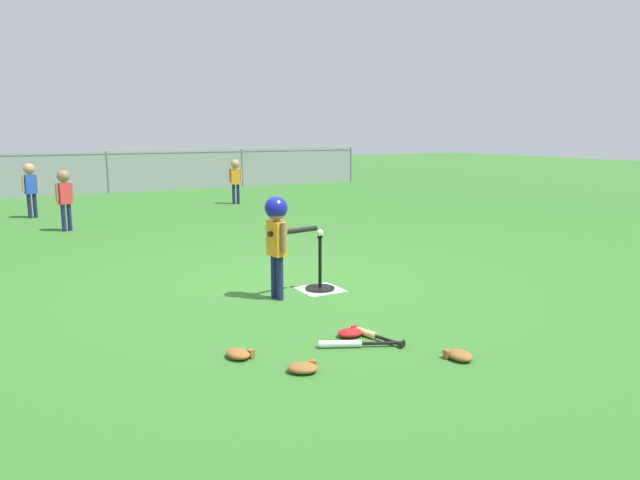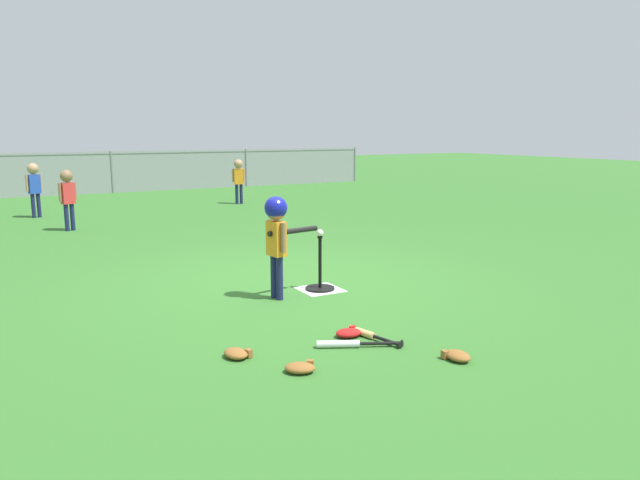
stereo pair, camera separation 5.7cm
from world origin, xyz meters
name	(u,v)px [view 1 (the left image)]	position (x,y,z in m)	size (l,w,h in m)	color
ground_plane	(295,282)	(0.00, 0.00, 0.00)	(60.00, 60.00, 0.00)	#336B28
home_plate	(320,289)	(0.07, -0.44, 0.00)	(0.44, 0.44, 0.01)	white
batting_tee	(320,282)	(0.07, -0.44, 0.09)	(0.32, 0.32, 0.59)	black
baseball_on_tee	(320,233)	(0.07, -0.44, 0.63)	(0.07, 0.07, 0.07)	white
batter_child	(277,226)	(-0.47, -0.53, 0.75)	(0.62, 0.30, 1.06)	#191E4C
fielder_deep_left	(30,183)	(-2.22, 7.07, 0.70)	(0.31, 0.21, 1.08)	#191E4C
fielder_near_right	(235,175)	(2.15, 7.20, 0.67)	(0.30, 0.21, 1.05)	#191E4C
fielder_deep_right	(64,192)	(-1.83, 5.04, 0.68)	(0.30, 0.21, 1.05)	#191E4C
spare_bat_silver	(349,344)	(-0.59, -2.07, 0.03)	(0.64, 0.36, 0.06)	silver
spare_bat_wood	(369,334)	(-0.32, -1.95, 0.03)	(0.19, 0.56, 0.06)	#DBB266
glove_by_plate	(303,368)	(-1.14, -2.32, 0.04)	(0.27, 0.26, 0.07)	brown
glove_near_bats	(459,355)	(0.00, -2.69, 0.04)	(0.17, 0.22, 0.07)	brown
glove_tossed_aside	(350,333)	(-0.45, -1.86, 0.04)	(0.25, 0.20, 0.07)	#B21919
glove_outfield_drop	(239,354)	(-1.44, -1.84, 0.04)	(0.22, 0.25, 0.07)	brown
outfield_fence	(108,171)	(0.00, 11.29, 0.62)	(16.06, 0.06, 1.15)	slate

